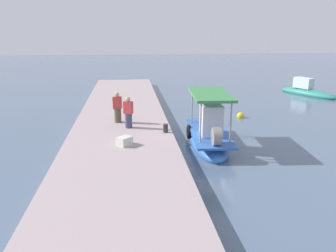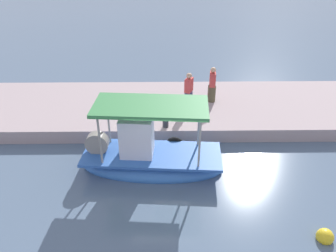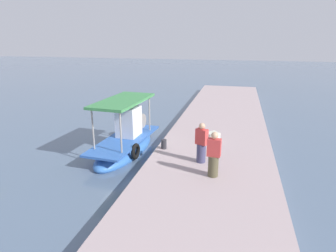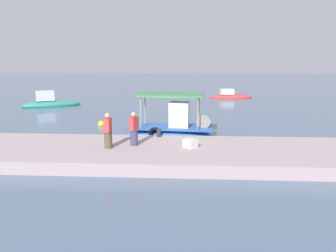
{
  "view_description": "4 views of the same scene",
  "coord_description": "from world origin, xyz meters",
  "px_view_note": "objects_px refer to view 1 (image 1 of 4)",
  "views": [
    {
      "loc": [
        15.44,
        -3.7,
        5.43
      ],
      "look_at": [
        0.84,
        -1.96,
        1.13
      ],
      "focal_mm": 35.53,
      "sensor_mm": 36.0,
      "label": 1
    },
    {
      "loc": [
        0.05,
        9.74,
        7.39
      ],
      "look_at": [
        -0.11,
        -1.63,
        0.79
      ],
      "focal_mm": 35.83,
      "sensor_mm": 36.0,
      "label": 2
    },
    {
      "loc": [
        -11.66,
        -5.01,
        5.33
      ],
      "look_at": [
        1.2,
        -1.87,
        1.24
      ],
      "focal_mm": 31.07,
      "sensor_mm": 36.0,
      "label": 3
    },
    {
      "loc": [
        1.56,
        -20.22,
        5.0
      ],
      "look_at": [
        0.49,
        -2.37,
        1.23
      ],
      "focal_mm": 38.51,
      "sensor_mm": 36.0,
      "label": 4
    }
  ],
  "objects_px": {
    "fisherman_by_crate": "(118,109)",
    "moored_boat_mid": "(307,92)",
    "fisherman_near_bollard": "(128,114)",
    "cargo_crate": "(124,141)",
    "main_fishing_boat": "(209,136)",
    "marker_buoy": "(241,116)",
    "mooring_bollard": "(166,128)"
  },
  "relations": [
    {
      "from": "fisherman_by_crate",
      "to": "moored_boat_mid",
      "type": "relative_size",
      "value": 0.32
    },
    {
      "from": "moored_boat_mid",
      "to": "fisherman_near_bollard",
      "type": "bearing_deg",
      "value": -56.7
    },
    {
      "from": "fisherman_by_crate",
      "to": "cargo_crate",
      "type": "bearing_deg",
      "value": 5.62
    },
    {
      "from": "main_fishing_boat",
      "to": "cargo_crate",
      "type": "relative_size",
      "value": 8.7
    },
    {
      "from": "marker_buoy",
      "to": "cargo_crate",
      "type": "bearing_deg",
      "value": -50.52
    },
    {
      "from": "fisherman_by_crate",
      "to": "moored_boat_mid",
      "type": "xyz_separation_m",
      "value": [
        -8.87,
        15.76,
        -1.03
      ]
    },
    {
      "from": "main_fishing_boat",
      "to": "mooring_bollard",
      "type": "bearing_deg",
      "value": -106.07
    },
    {
      "from": "fisherman_by_crate",
      "to": "marker_buoy",
      "type": "xyz_separation_m",
      "value": [
        -2.22,
        7.66,
        -1.22
      ]
    },
    {
      "from": "main_fishing_boat",
      "to": "mooring_bollard",
      "type": "distance_m",
      "value": 2.14
    },
    {
      "from": "marker_buoy",
      "to": "fisherman_by_crate",
      "type": "bearing_deg",
      "value": -73.82
    },
    {
      "from": "mooring_bollard",
      "to": "moored_boat_mid",
      "type": "height_order",
      "value": "moored_boat_mid"
    },
    {
      "from": "fisherman_near_bollard",
      "to": "fisherman_by_crate",
      "type": "xyz_separation_m",
      "value": [
        -1.11,
        -0.57,
        0.02
      ]
    },
    {
      "from": "fisherman_near_bollard",
      "to": "cargo_crate",
      "type": "xyz_separation_m",
      "value": [
        2.67,
        -0.2,
        -0.54
      ]
    },
    {
      "from": "main_fishing_boat",
      "to": "marker_buoy",
      "type": "xyz_separation_m",
      "value": [
        -4.95,
        3.27,
        -0.41
      ]
    },
    {
      "from": "mooring_bollard",
      "to": "cargo_crate",
      "type": "bearing_deg",
      "value": -50.45
    },
    {
      "from": "fisherman_near_bollard",
      "to": "fisherman_by_crate",
      "type": "bearing_deg",
      "value": -152.67
    },
    {
      "from": "main_fishing_boat",
      "to": "cargo_crate",
      "type": "bearing_deg",
      "value": -75.32
    },
    {
      "from": "moored_boat_mid",
      "to": "fisherman_by_crate",
      "type": "bearing_deg",
      "value": -60.64
    },
    {
      "from": "marker_buoy",
      "to": "mooring_bollard",
      "type": "bearing_deg",
      "value": -50.55
    },
    {
      "from": "main_fishing_boat",
      "to": "fisherman_by_crate",
      "type": "bearing_deg",
      "value": -121.85
    },
    {
      "from": "fisherman_near_bollard",
      "to": "fisherman_by_crate",
      "type": "height_order",
      "value": "fisherman_by_crate"
    },
    {
      "from": "cargo_crate",
      "to": "moored_boat_mid",
      "type": "distance_m",
      "value": 19.92
    },
    {
      "from": "fisherman_by_crate",
      "to": "mooring_bollard",
      "type": "xyz_separation_m",
      "value": [
        2.14,
        2.36,
        -0.54
      ]
    },
    {
      "from": "fisherman_by_crate",
      "to": "marker_buoy",
      "type": "relative_size",
      "value": 3.49
    },
    {
      "from": "main_fishing_boat",
      "to": "cargo_crate",
      "type": "distance_m",
      "value": 4.16
    },
    {
      "from": "mooring_bollard",
      "to": "cargo_crate",
      "type": "xyz_separation_m",
      "value": [
        1.64,
        -1.99,
        -0.02
      ]
    },
    {
      "from": "fisherman_near_bollard",
      "to": "marker_buoy",
      "type": "relative_size",
      "value": 3.4
    },
    {
      "from": "fisherman_near_bollard",
      "to": "main_fishing_boat",
      "type": "bearing_deg",
      "value": 67.02
    },
    {
      "from": "moored_boat_mid",
      "to": "marker_buoy",
      "type": "bearing_deg",
      "value": -50.63
    },
    {
      "from": "main_fishing_boat",
      "to": "fisherman_by_crate",
      "type": "xyz_separation_m",
      "value": [
        -2.73,
        -4.39,
        0.81
      ]
    },
    {
      "from": "fisherman_by_crate",
      "to": "mooring_bollard",
      "type": "relative_size",
      "value": 3.92
    },
    {
      "from": "marker_buoy",
      "to": "main_fishing_boat",
      "type": "bearing_deg",
      "value": -33.43
    }
  ]
}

